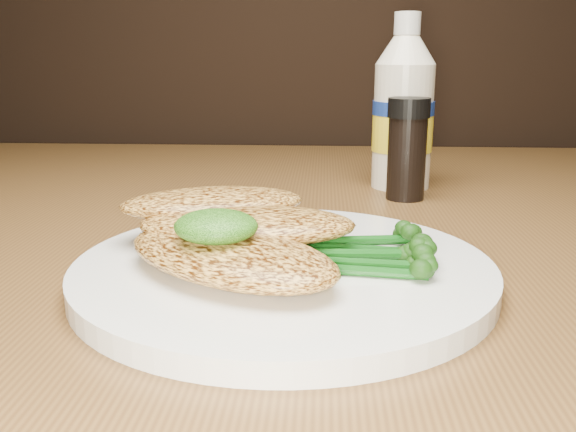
{
  "coord_description": "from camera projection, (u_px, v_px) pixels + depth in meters",
  "views": [
    {
      "loc": [
        -0.01,
        0.45,
        0.9
      ],
      "look_at": [
        -0.03,
        0.86,
        0.79
      ],
      "focal_mm": 38.48,
      "sensor_mm": 36.0,
      "label": 1
    }
  ],
  "objects": [
    {
      "name": "plate",
      "position": [
        284.0,
        270.0,
        0.41
      ],
      "size": [
        0.28,
        0.28,
        0.01
      ],
      "primitive_type": "cylinder",
      "color": "white",
      "rests_on": "dining_table"
    },
    {
      "name": "chicken_front",
      "position": [
        230.0,
        255.0,
        0.38
      ],
      "size": [
        0.18,
        0.16,
        0.03
      ],
      "primitive_type": "ellipsoid",
      "rotation": [
        0.0,
        0.0,
        -0.62
      ],
      "color": "#EBAA4B",
      "rests_on": "plate"
    },
    {
      "name": "chicken_mid",
      "position": [
        247.0,
        225.0,
        0.42
      ],
      "size": [
        0.15,
        0.08,
        0.02
      ],
      "primitive_type": "ellipsoid",
      "rotation": [
        0.0,
        0.0,
        0.04
      ],
      "color": "#EBAA4B",
      "rests_on": "plate"
    },
    {
      "name": "chicken_back",
      "position": [
        213.0,
        203.0,
        0.45
      ],
      "size": [
        0.15,
        0.1,
        0.02
      ],
      "primitive_type": "ellipsoid",
      "rotation": [
        0.0,
        0.0,
        0.27
      ],
      "color": "#EBAA4B",
      "rests_on": "plate"
    },
    {
      "name": "pesto_front",
      "position": [
        216.0,
        226.0,
        0.38
      ],
      "size": [
        0.06,
        0.05,
        0.02
      ],
      "primitive_type": "ellipsoid",
      "rotation": [
        0.0,
        0.0,
        -0.14
      ],
      "color": "#0F3808",
      "rests_on": "chicken_front"
    },
    {
      "name": "broccolini_bundle",
      "position": [
        352.0,
        246.0,
        0.41
      ],
      "size": [
        0.14,
        0.12,
        0.02
      ],
      "primitive_type": null,
      "rotation": [
        0.0,
        0.0,
        0.13
      ],
      "color": "#104A11",
      "rests_on": "plate"
    },
    {
      "name": "mayo_bottle",
      "position": [
        404.0,
        102.0,
        0.68
      ],
      "size": [
        0.07,
        0.07,
        0.19
      ],
      "primitive_type": null,
      "rotation": [
        0.0,
        0.0,
        -0.05
      ],
      "color": "#F2E7CD",
      "rests_on": "dining_table"
    },
    {
      "name": "pepper_grinder",
      "position": [
        407.0,
        149.0,
        0.63
      ],
      "size": [
        0.05,
        0.05,
        0.1
      ],
      "primitive_type": null,
      "rotation": [
        0.0,
        0.0,
        -0.35
      ],
      "color": "black",
      "rests_on": "dining_table"
    }
  ]
}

